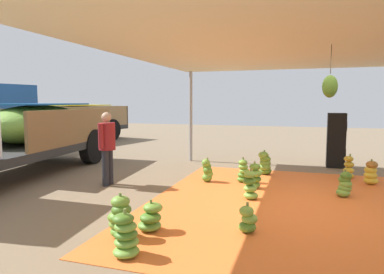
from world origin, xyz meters
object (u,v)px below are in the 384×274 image
banana_bunch_7 (126,236)px  banana_bunch_10 (151,218)px  banana_bunch_8 (243,172)px  banana_bunch_6 (255,177)px  speaker_stack (336,140)px  banana_bunch_2 (207,171)px  banana_bunch_9 (345,185)px  banana_bunch_3 (349,168)px  banana_bunch_13 (120,218)px  cargo_truck_far (46,117)px  banana_bunch_1 (265,164)px  worker_0 (107,143)px  banana_bunch_5 (371,173)px  banana_bunch_12 (248,220)px  banana_bunch_4 (250,186)px

banana_bunch_7 → banana_bunch_10: banana_bunch_7 is taller
banana_bunch_8 → banana_bunch_6: bearing=-146.5°
speaker_stack → banana_bunch_8: bearing=141.1°
banana_bunch_2 → banana_bunch_6: banana_bunch_6 is taller
banana_bunch_2 → banana_bunch_9: bearing=-98.3°
banana_bunch_3 → banana_bunch_7: bearing=150.1°
banana_bunch_6 → banana_bunch_7: bearing=164.3°
banana_bunch_7 → banana_bunch_3: bearing=-29.9°
banana_bunch_13 → cargo_truck_far: cargo_truck_far is taller
banana_bunch_1 → worker_0: worker_0 is taller
banana_bunch_5 → banana_bunch_8: banana_bunch_8 is taller
banana_bunch_5 → worker_0: size_ratio=0.35×
banana_bunch_9 → banana_bunch_3: bearing=-8.9°
banana_bunch_10 → banana_bunch_12: (0.35, -1.29, -0.01)m
banana_bunch_8 → speaker_stack: speaker_stack is taller
banana_bunch_1 → banana_bunch_2: bearing=135.2°
worker_0 → banana_bunch_10: bearing=-137.3°
banana_bunch_6 → banana_bunch_3: bearing=-51.3°
banana_bunch_1 → banana_bunch_9: 2.27m
banana_bunch_10 → worker_0: (2.18, 2.01, 0.73)m
banana_bunch_10 → cargo_truck_far: size_ratio=0.06×
banana_bunch_6 → worker_0: bearing=101.7°
worker_0 → banana_bunch_13: bearing=-145.5°
banana_bunch_9 → banana_bunch_12: banana_bunch_9 is taller
banana_bunch_9 → banana_bunch_10: 3.86m
banana_bunch_5 → worker_0: bearing=107.9°
banana_bunch_1 → banana_bunch_8: bearing=158.8°
banana_bunch_4 → cargo_truck_far: cargo_truck_far is taller
banana_bunch_5 → banana_bunch_6: (-1.12, 2.35, -0.00)m
banana_bunch_4 → worker_0: (0.18, 3.09, 0.67)m
banana_bunch_8 → banana_bunch_4: bearing=-165.2°
banana_bunch_9 → speaker_stack: speaker_stack is taller
banana_bunch_9 → banana_bunch_1: bearing=46.2°
banana_bunch_6 → banana_bunch_12: (-2.46, -0.23, -0.06)m
banana_bunch_6 → banana_bunch_12: size_ratio=1.35×
banana_bunch_6 → banana_bunch_8: size_ratio=1.01×
banana_bunch_8 → banana_bunch_10: banana_bunch_8 is taller
banana_bunch_10 → banana_bunch_13: banana_bunch_13 is taller
banana_bunch_4 → speaker_stack: bearing=-24.4°
banana_bunch_6 → worker_0: 3.20m
banana_bunch_12 → speaker_stack: speaker_stack is taller
banana_bunch_7 → banana_bunch_9: size_ratio=1.07×
banana_bunch_2 → banana_bunch_6: (-0.29, -1.10, -0.00)m
banana_bunch_6 → banana_bunch_1: bearing=-2.3°
banana_bunch_3 → banana_bunch_6: 2.52m
banana_bunch_3 → worker_0: worker_0 is taller
cargo_truck_far → banana_bunch_7: bearing=-135.1°
banana_bunch_4 → worker_0: worker_0 is taller
banana_bunch_12 → cargo_truck_far: bearing=53.1°
banana_bunch_6 → cargo_truck_far: size_ratio=0.08×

